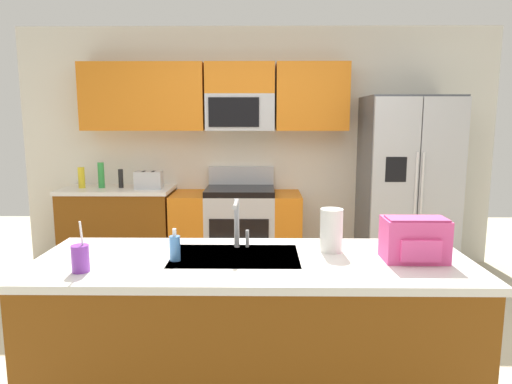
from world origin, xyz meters
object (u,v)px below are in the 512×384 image
object	(u,v)px
range_oven	(237,230)
drink_cup_purple	(80,258)
paper_towel_roll	(331,230)
refrigerator	(406,187)
bottle_green	(101,175)
sink_faucet	(237,220)
backpack	(415,238)
bottle_yellow	(81,178)
pepper_mill	(121,178)
soap_dispenser	(175,248)
toaster	(149,180)

from	to	relation	value
range_oven	drink_cup_purple	bearing A→B (deg)	-102.63
paper_towel_roll	refrigerator	bearing A→B (deg)	63.74
bottle_green	sink_faucet	xyz separation A→B (m)	(1.56, -2.28, 0.03)
range_oven	refrigerator	bearing A→B (deg)	-2.33
backpack	drink_cup_purple	bearing A→B (deg)	-173.13
bottle_yellow	drink_cup_purple	xyz separation A→B (m)	(1.03, -2.68, -0.04)
drink_cup_purple	sink_faucet	bearing A→B (deg)	29.11
pepper_mill	drink_cup_purple	size ratio (longest dim) A/B	0.78
refrigerator	drink_cup_purple	size ratio (longest dim) A/B	7.36
sink_faucet	drink_cup_purple	bearing A→B (deg)	-150.89
range_oven	drink_cup_purple	xyz separation A→B (m)	(-0.60, -2.70, 0.52)
bottle_green	soap_dispenser	world-z (taller)	bottle_green
backpack	bottle_green	bearing A→B (deg)	135.02
refrigerator	sink_faucet	distance (m)	2.76
paper_towel_roll	backpack	size ratio (longest dim) A/B	0.75
toaster	soap_dispenser	distance (m)	2.57
backpack	sink_faucet	bearing A→B (deg)	167.31
bottle_yellow	backpack	bearing A→B (deg)	-42.59
pepper_mill	bottle_yellow	bearing A→B (deg)	-177.62
paper_towel_roll	bottle_yellow	bearing A→B (deg)	134.61
toaster	backpack	bearing A→B (deg)	-51.06
bottle_yellow	pepper_mill	bearing A→B (deg)	2.38
sink_faucet	backpack	size ratio (longest dim) A/B	0.88
pepper_mill	backpack	world-z (taller)	backpack
toaster	paper_towel_roll	bearing A→B (deg)	-55.56
toaster	paper_towel_roll	size ratio (longest dim) A/B	1.17
pepper_mill	bottle_green	world-z (taller)	bottle_green
drink_cup_purple	refrigerator	bearing A→B (deg)	47.87
soap_dispenser	toaster	bearing A→B (deg)	106.58
drink_cup_purple	soap_dispenser	distance (m)	0.46
bottle_yellow	sink_faucet	size ratio (longest dim) A/B	0.78
drink_cup_purple	paper_towel_roll	distance (m)	1.31
drink_cup_purple	paper_towel_roll	xyz separation A→B (m)	(1.26, 0.36, 0.05)
refrigerator	toaster	bearing A→B (deg)	179.59
range_oven	bottle_green	world-z (taller)	bottle_green
range_oven	paper_towel_roll	xyz separation A→B (m)	(0.65, -2.34, 0.58)
pepper_mill	bottle_yellow	distance (m)	0.41
soap_dispenser	bottle_yellow	bearing A→B (deg)	120.21
drink_cup_purple	backpack	bearing A→B (deg)	6.87
paper_towel_roll	toaster	bearing A→B (deg)	124.44
soap_dispenser	refrigerator	bearing A→B (deg)	51.36
range_oven	bottle_green	xyz separation A→B (m)	(-1.43, -0.01, 0.59)
bottle_yellow	soap_dispenser	bearing A→B (deg)	-59.79
sink_faucet	soap_dispenser	world-z (taller)	sink_faucet
refrigerator	backpack	world-z (taller)	refrigerator
toaster	bottle_green	bearing A→B (deg)	175.34
bottle_green	paper_towel_roll	world-z (taller)	bottle_green
pepper_mill	bottle_green	size ratio (longest dim) A/B	0.73
toaster	pepper_mill	distance (m)	0.31
bottle_yellow	paper_towel_roll	distance (m)	3.26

